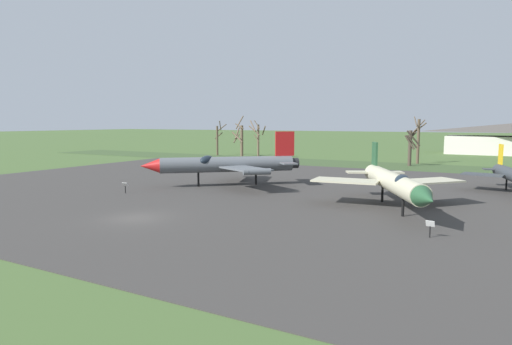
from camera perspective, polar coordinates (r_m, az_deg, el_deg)
ground_plane at (r=33.29m, az=-15.30°, el=-5.80°), size 600.00×600.00×0.00m
asphalt_apron at (r=45.64m, az=-1.40°, el=-2.22°), size 70.08×52.37×0.05m
grass_verge_strip at (r=74.98m, az=11.16°, el=1.12°), size 130.08×12.00×0.06m
jet_fighter_front_left at (r=36.56m, az=17.43°, el=-1.21°), size 11.74×15.22×5.13m
info_placard_front_left at (r=28.69m, az=21.66°, el=-6.62°), size 0.53×0.28×1.10m
jet_fighter_front_right at (r=48.01m, az=-3.92°, el=1.11°), size 14.62×13.93×5.95m
info_placard_front_right at (r=44.91m, az=-16.61°, el=-1.75°), size 0.57×0.38×1.11m
bare_tree_far_left at (r=92.12m, az=-4.97°, el=4.41°), size 2.77×2.07×7.26m
bare_tree_left_of_center at (r=89.69m, az=-2.02°, el=4.46°), size 2.91×3.03×8.28m
bare_tree_center at (r=85.39m, az=0.25°, el=4.54°), size 3.44×3.44×7.34m
bare_tree_right_of_center at (r=73.77m, az=19.41°, el=3.29°), size 2.44×2.57×5.72m
bare_tree_far_right at (r=78.33m, az=20.30°, el=4.06°), size 2.60×2.48×7.91m
visitor_building at (r=109.16m, az=30.12°, el=3.73°), size 26.37×11.26×6.70m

